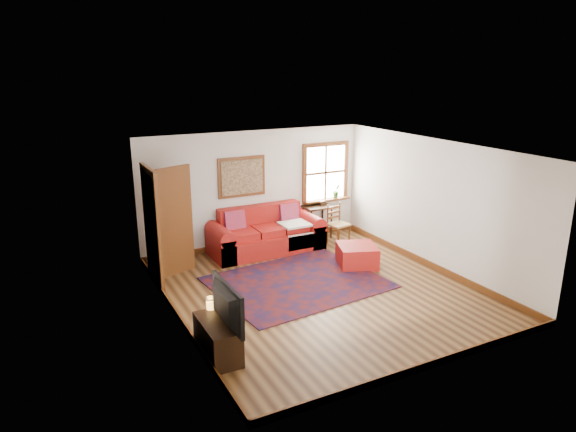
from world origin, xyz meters
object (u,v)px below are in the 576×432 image
red_leather_sofa (265,237)px  media_cabinet (218,339)px  ladder_back_chair (337,222)px  red_ottoman (357,255)px  side_table (317,211)px

red_leather_sofa → media_cabinet: red_leather_sofa is taller
red_leather_sofa → ladder_back_chair: (1.60, -0.28, 0.17)m
media_cabinet → ladder_back_chair: bearing=39.1°
red_leather_sofa → red_ottoman: (1.24, -1.60, -0.10)m
media_cabinet → red_ottoman: bearing=27.7°
red_ottoman → side_table: side_table is taller
red_leather_sofa → red_ottoman: 2.03m
red_ottoman → side_table: (0.16, 1.84, 0.42)m
media_cabinet → side_table: bearing=44.9°
red_ottoman → ladder_back_chair: bearing=95.2°
side_table → media_cabinet: (-3.72, -3.71, -0.38)m
side_table → media_cabinet: bearing=-135.1°
ladder_back_chair → media_cabinet: 5.05m
red_leather_sofa → ladder_back_chair: bearing=-10.0°
side_table → ladder_back_chair: ladder_back_chair is taller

